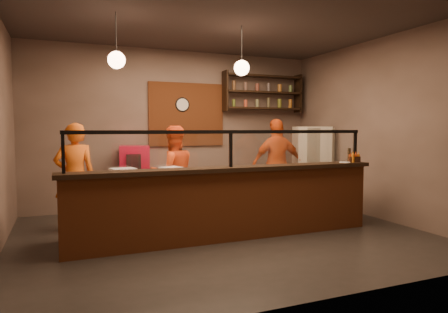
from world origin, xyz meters
name	(u,v)px	position (x,y,z in m)	size (l,w,h in m)	color
floor	(223,235)	(0.00, 0.00, 0.00)	(6.00, 6.00, 0.00)	black
ceiling	(223,19)	(0.00, 0.00, 3.20)	(6.00, 6.00, 0.00)	#342C28
wall_back	(177,129)	(0.00, 2.50, 1.60)	(6.00, 6.00, 0.00)	#6F5B51
wall_right	(379,129)	(3.00, 0.00, 1.60)	(5.00, 5.00, 0.00)	#6F5B51
wall_front	(326,129)	(0.00, -2.50, 1.60)	(6.00, 6.00, 0.00)	#6F5B51
brick_patch	(187,114)	(0.20, 2.47, 1.90)	(1.60, 0.04, 1.30)	brown
service_counter	(231,206)	(0.00, -0.30, 0.50)	(4.60, 0.25, 1.00)	brown
counter_ledge	(231,169)	(0.00, -0.30, 1.03)	(4.70, 0.37, 0.06)	black
worktop_cabinet	(218,205)	(0.00, 0.20, 0.42)	(4.60, 0.75, 0.85)	gray
worktop	(218,176)	(0.00, 0.20, 0.88)	(4.60, 0.75, 0.05)	silver
sneeze_guard	(231,145)	(0.00, -0.30, 1.37)	(4.50, 0.05, 0.52)	white
wall_shelving	(263,92)	(1.90, 2.32, 2.40)	(1.84, 0.28, 0.85)	black
wall_clock	(182,105)	(0.10, 2.46, 2.10)	(0.30, 0.30, 0.04)	black
pendant_left	(117,60)	(-1.50, 0.20, 2.55)	(0.24, 0.24, 0.77)	black
pendant_right	(242,68)	(0.40, 0.20, 2.55)	(0.24, 0.24, 0.77)	black
cook_left	(75,177)	(-2.05, 1.13, 0.85)	(0.62, 0.41, 1.70)	#CD5613
cook_mid	(173,174)	(-0.49, 1.06, 0.83)	(0.80, 0.63, 1.66)	#CE3F13
cook_right	(277,164)	(1.73, 1.38, 0.90)	(1.06, 0.44, 1.80)	#C74612
fridge	(311,166)	(2.60, 1.47, 0.82)	(0.69, 0.64, 1.65)	beige
red_cooler	(135,179)	(-0.95, 2.15, 0.64)	(0.55, 0.50, 1.28)	#B10B29
pizza_dough	(264,171)	(0.86, 0.29, 0.91)	(0.54, 0.54, 0.01)	white
prep_tub_a	(123,174)	(-1.46, 0.09, 0.98)	(0.32, 0.26, 0.16)	white
prep_tub_b	(171,172)	(-0.75, 0.20, 0.97)	(0.28, 0.23, 0.14)	silver
prep_tub_c	(123,175)	(-1.46, 0.04, 0.97)	(0.30, 0.24, 0.15)	silver
rolling_pin	(173,173)	(-0.67, 0.36, 0.93)	(0.06, 0.06, 0.36)	yellow
condiment_caddy	(354,159)	(2.20, -0.30, 1.11)	(0.17, 0.13, 0.09)	black
pepper_mill	(349,155)	(2.14, -0.26, 1.17)	(0.05, 0.05, 0.23)	black
small_plate	(345,162)	(1.97, -0.35, 1.07)	(0.17, 0.17, 0.01)	silver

